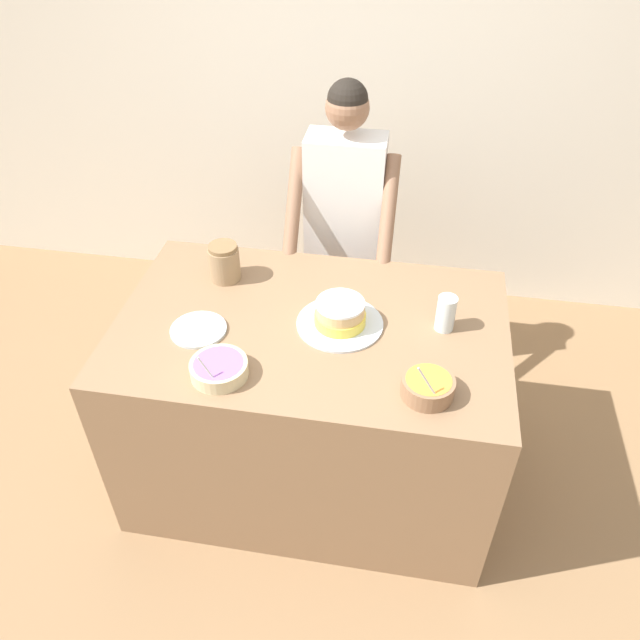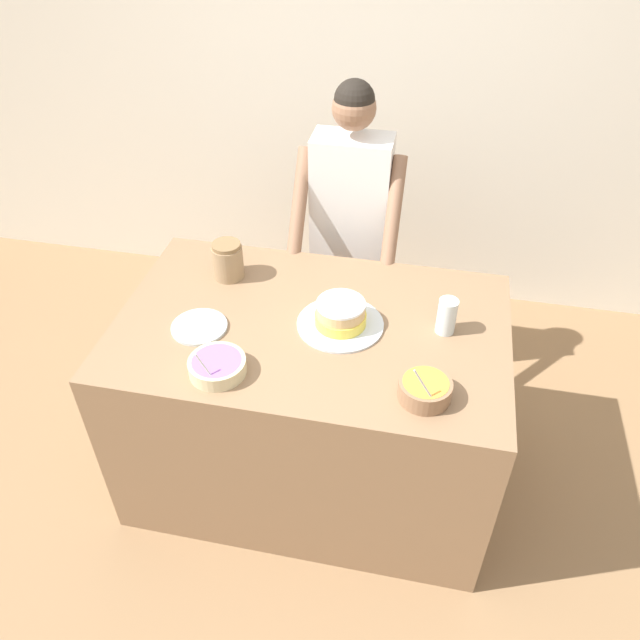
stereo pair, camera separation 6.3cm
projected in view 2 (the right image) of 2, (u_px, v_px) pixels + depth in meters
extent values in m
plane|color=#93704C|center=(289.00, 557.00, 2.62)|extent=(14.00, 14.00, 0.00)
cube|color=silver|center=(372.00, 82.00, 3.34)|extent=(10.00, 0.05, 2.60)
cube|color=#8C6B4C|center=(312.00, 402.00, 2.70)|extent=(1.52, 0.96, 0.89)
cylinder|color=#2D2D38|center=(332.00, 306.00, 3.32)|extent=(0.11, 0.11, 0.76)
cylinder|color=#2D2D38|center=(362.00, 310.00, 3.30)|extent=(0.11, 0.11, 0.76)
cube|color=white|center=(351.00, 196.00, 2.89)|extent=(0.36, 0.20, 0.57)
cylinder|color=#8E664C|center=(299.00, 209.00, 2.81)|extent=(0.06, 0.36, 0.48)
cylinder|color=#8E664C|center=(393.00, 218.00, 2.74)|extent=(0.06, 0.36, 0.48)
sphere|color=#8E664C|center=(354.00, 108.00, 2.62)|extent=(0.19, 0.19, 0.19)
sphere|color=black|center=(354.00, 100.00, 2.60)|extent=(0.18, 0.18, 0.18)
cylinder|color=silver|center=(340.00, 324.00, 2.41)|extent=(0.34, 0.34, 0.01)
cylinder|color=#F2DB4C|center=(340.00, 319.00, 2.39)|extent=(0.20, 0.20, 0.04)
cylinder|color=#DBB275|center=(341.00, 310.00, 2.37)|extent=(0.19, 0.19, 0.04)
cylinder|color=white|center=(341.00, 304.00, 2.35)|extent=(0.19, 0.19, 0.01)
cylinder|color=#936B4C|center=(425.00, 390.00, 2.10)|extent=(0.18, 0.18, 0.07)
cylinder|color=#EF9938|center=(426.00, 383.00, 2.08)|extent=(0.16, 0.16, 0.01)
cylinder|color=silver|center=(427.00, 391.00, 2.01)|extent=(0.10, 0.02, 0.18)
cylinder|color=beige|center=(217.00, 366.00, 2.20)|extent=(0.20, 0.20, 0.06)
cylinder|color=#9E66B7|center=(217.00, 362.00, 2.18)|extent=(0.18, 0.18, 0.01)
cylinder|color=silver|center=(207.00, 371.00, 2.11)|extent=(0.08, 0.01, 0.13)
cylinder|color=silver|center=(447.00, 316.00, 2.34)|extent=(0.07, 0.07, 0.15)
cylinder|color=silver|center=(199.00, 327.00, 2.40)|extent=(0.22, 0.22, 0.01)
cylinder|color=#9E7F5B|center=(228.00, 262.00, 2.62)|extent=(0.13, 0.13, 0.14)
cylinder|color=olive|center=(226.00, 246.00, 2.57)|extent=(0.12, 0.12, 0.02)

